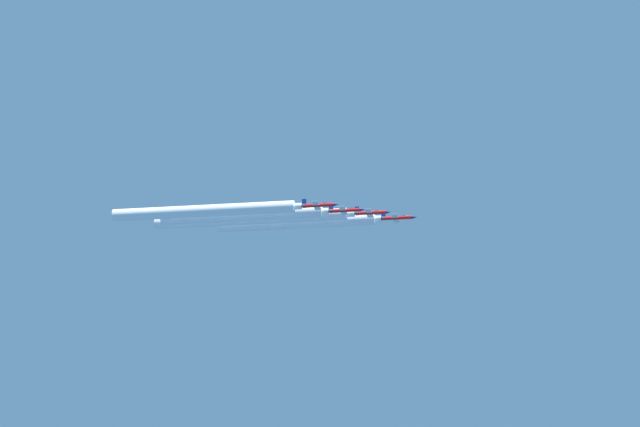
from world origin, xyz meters
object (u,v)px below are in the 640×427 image
(jet_second_echelon, at_px, (372,213))
(jet_third_echelon, at_px, (346,210))
(jet_fourth_echelon, at_px, (319,205))
(jet_lead, at_px, (398,218))

(jet_second_echelon, relative_size, jet_third_echelon, 1.00)
(jet_second_echelon, relative_size, jet_fourth_echelon, 1.00)
(jet_fourth_echelon, bearing_deg, jet_second_echelon, 139.05)
(jet_lead, bearing_deg, jet_third_echelon, -41.45)
(jet_lead, distance_m, jet_second_echelon, 12.13)
(jet_third_echelon, bearing_deg, jet_second_echelon, 139.18)
(jet_second_echelon, bearing_deg, jet_lead, 137.94)
(jet_third_echelon, bearing_deg, jet_lead, 138.55)
(jet_lead, relative_size, jet_fourth_echelon, 1.00)
(jet_third_echelon, height_order, jet_fourth_echelon, jet_third_echelon)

